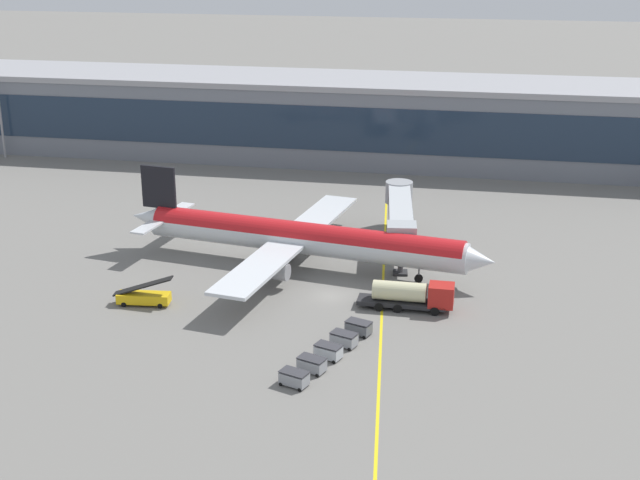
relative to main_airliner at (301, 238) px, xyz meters
The scene contains 12 objects.
ground_plane 10.82m from the main_airliner, 57.65° to the right, with size 700.00×700.00×0.00m, color slate.
apron_lead_in_line 13.59m from the main_airliner, 30.08° to the right, with size 0.30×80.00×0.01m, color yellow.
terminal_building 57.28m from the main_airliner, 84.71° to the left, with size 211.04×21.06×14.98m.
main_airliner is the anchor object (origin of this frame).
jet_bridge 15.19m from the main_airliner, 40.92° to the left, with size 6.23×22.42×6.61m.
fuel_tanker 18.55m from the main_airliner, 35.09° to the right, with size 10.81×2.77×3.25m.
belt_loader 21.58m from the main_airliner, 135.01° to the right, with size 7.00×2.52×3.49m.
baggage_cart_0 30.86m from the main_airliner, 79.04° to the right, with size 3.01×2.34×1.48m.
baggage_cart_1 28.17m from the main_airliner, 75.71° to the right, with size 3.01×2.34×1.48m.
baggage_cart_2 25.59m from the main_airliner, 71.69° to the right, with size 3.01×2.34×1.48m.
baggage_cart_3 23.17m from the main_airliner, 66.77° to the right, with size 3.01×2.34×1.48m.
baggage_cart_4 20.96m from the main_airliner, 60.75° to the right, with size 3.01×2.34×1.48m.
Camera 1 is at (16.57, -91.95, 40.24)m, focal length 48.64 mm.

